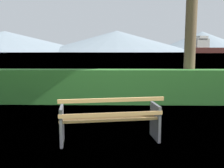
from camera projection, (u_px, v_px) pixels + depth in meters
ground_plane at (110, 140)px, 4.52m from camera, size 1400.00×1400.00×0.00m
water_surface at (117, 53)px, 310.19m from camera, size 620.00×620.00×0.00m
park_bench at (110, 119)px, 4.41m from camera, size 1.89×0.86×0.87m
hedge_row at (113, 86)px, 7.72m from camera, size 12.71×0.63×1.09m
cargo_ship_large at (217, 48)px, 245.72m from camera, size 74.76×26.72×16.84m
distant_hills at (78, 42)px, 584.25m from camera, size 810.57×422.56×51.41m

